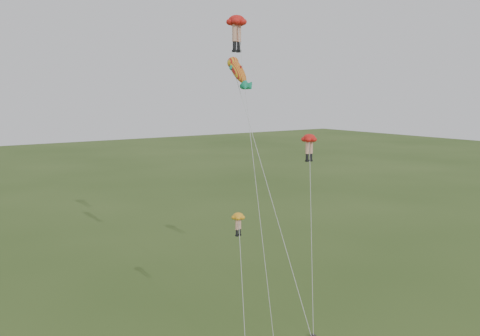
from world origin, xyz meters
TOP-DOWN VIEW (x-y plane):
  - legs_kite_red_high at (2.75, 8.79)m, footprint 4.51×10.21m
  - legs_kite_red_mid at (7.35, 5.40)m, footprint 5.96×7.17m
  - legs_kite_yellow at (-2.22, 1.56)m, footprint 2.63×4.35m
  - fish_kite at (1.01, 6.19)m, footprint 0.93×10.06m

SIDE VIEW (x-z plane):
  - legs_kite_yellow at x=-2.22m, z-range 3.59..12.35m
  - legs_kite_red_mid at x=7.35m, z-range 5.82..18.97m
  - fish_kite at x=1.01m, z-range 8.24..27.43m
  - legs_kite_red_high at x=2.75m, z-range 10.27..32.57m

